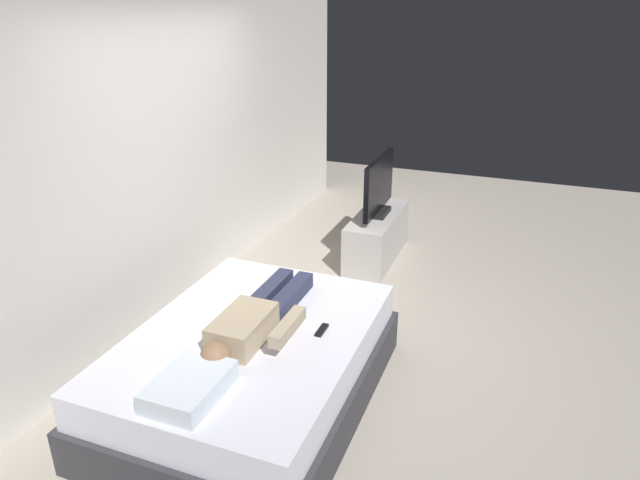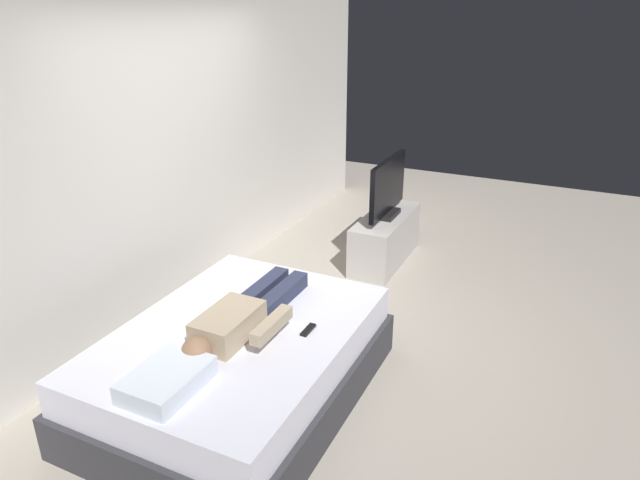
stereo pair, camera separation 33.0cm
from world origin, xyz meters
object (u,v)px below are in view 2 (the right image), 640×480
(person, at_px, (242,317))
(bed, at_px, (239,365))
(pillow, at_px, (167,380))
(tv, at_px, (388,189))
(tv_stand, at_px, (385,239))
(remote, at_px, (308,330))

(person, bearing_deg, bed, 137.51)
(pillow, distance_m, person, 0.72)
(tv, bearing_deg, person, 177.36)
(pillow, bearing_deg, tv, -2.52)
(person, relative_size, tv, 1.43)
(person, xyz_separation_m, tv, (2.49, -0.11, 0.16))
(bed, bearing_deg, tv_stand, -3.21)
(bed, distance_m, pillow, 0.76)
(person, relative_size, remote, 8.40)
(pillow, xyz_separation_m, tv_stand, (3.21, -0.14, -0.35))
(remote, bearing_deg, bed, 112.66)
(remote, bearing_deg, tv_stand, 7.06)
(bed, distance_m, remote, 0.55)
(bed, xyz_separation_m, remote, (0.18, -0.43, 0.29))
(tv, bearing_deg, remote, -172.94)
(bed, xyz_separation_m, pillow, (-0.69, 0.00, 0.34))
(tv_stand, distance_m, tv, 0.53)
(tv_stand, bearing_deg, bed, 176.79)
(tv, bearing_deg, tv_stand, 0.00)
(bed, relative_size, remote, 13.42)
(pillow, height_order, tv, tv)
(bed, distance_m, tv_stand, 2.52)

